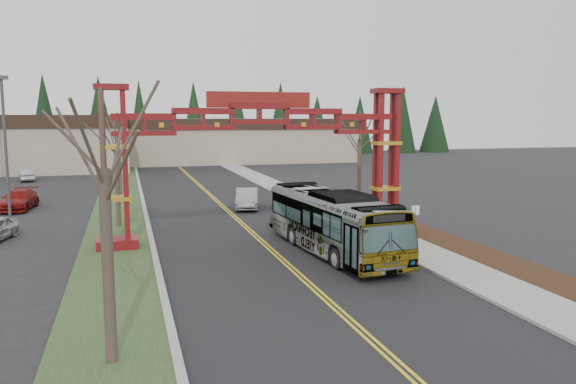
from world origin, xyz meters
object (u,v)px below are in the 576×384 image
object	(u,v)px
parked_car_far_a	(26,175)
light_pole_near	(5,136)
retail_building_east	(233,139)
street_sign	(415,215)
barrel_south	(411,225)
barrel_north	(390,216)
bare_tree_median_mid	(116,151)
bare_tree_median_near	(104,170)
barrel_mid	(383,218)
bare_tree_median_far	(118,135)
silver_sedan	(247,199)
bare_tree_right_far	(360,140)
parked_car_mid_a	(18,200)
transit_bus	(332,222)
gateway_arch	(259,138)

from	to	relation	value
parked_car_far_a	light_pole_near	distance (m)	25.42
retail_building_east	street_sign	xyz separation A→B (m)	(-1.19, -64.34, -2.05)
light_pole_near	barrel_south	world-z (taller)	light_pole_near
barrel_north	bare_tree_median_mid	bearing A→B (deg)	168.48
bare_tree_median_near	bare_tree_median_mid	size ratio (longest dim) A/B	1.13
parked_car_far_a	barrel_mid	xyz separation A→B (m)	(27.32, -35.41, -0.18)
bare_tree_median_far	barrel_mid	bearing A→B (deg)	-50.20
retail_building_east	bare_tree_median_far	distance (m)	43.35
silver_sedan	street_sign	xyz separation A→B (m)	(7.14, -13.94, 0.67)
light_pole_near	bare_tree_right_far	bearing A→B (deg)	-9.20
parked_car_mid_a	transit_bus	bearing A→B (deg)	-41.45
barrel_mid	barrel_north	bearing A→B (deg)	36.28
parked_car_far_a	barrel_north	xyz separation A→B (m)	(28.10, -34.83, -0.19)
retail_building_east	parked_car_far_a	size ratio (longest dim) A/B	9.22
barrel_mid	retail_building_east	bearing A→B (deg)	88.99
bare_tree_right_far	barrel_south	xyz separation A→B (m)	(-0.39, -9.12, -5.00)
transit_bus	barrel_north	bearing A→B (deg)	40.01
bare_tree_median_far	street_sign	distance (m)	30.37
parked_car_far_a	barrel_mid	bearing A→B (deg)	113.92
barrel_south	barrel_mid	size ratio (longest dim) A/B	0.90
parked_car_mid_a	barrel_mid	distance (m)	28.17
silver_sedan	barrel_south	size ratio (longest dim) A/B	5.33
bare_tree_median_mid	bare_tree_right_far	xyz separation A→B (m)	(18.00, 2.32, 0.42)
barrel_mid	parked_car_mid_a	bearing A→B (deg)	150.67
bare_tree_right_far	barrel_south	bearing A→B (deg)	-92.45
barrel_north	street_sign	bearing A→B (deg)	-100.10
bare_tree_median_far	barrel_north	world-z (taller)	bare_tree_median_far
transit_bus	barrel_north	size ratio (longest dim) A/B	12.30
parked_car_mid_a	light_pole_near	xyz separation A→B (m)	(-0.07, -3.13, 5.07)
parked_car_mid_a	bare_tree_right_far	xyz separation A→B (m)	(25.61, -7.29, 4.67)
parked_car_far_a	gateway_arch	bearing A→B (deg)	102.29
bare_tree_median_near	bare_tree_median_far	distance (m)	37.63
parked_car_mid_a	street_sign	world-z (taller)	street_sign
light_pole_near	street_sign	world-z (taller)	light_pole_near
transit_bus	bare_tree_median_mid	distance (m)	15.50
transit_bus	bare_tree_median_mid	world-z (taller)	bare_tree_median_mid
gateway_arch	retail_building_east	distance (m)	62.80
parked_car_far_a	transit_bus	bearing A→B (deg)	103.41
silver_sedan	bare_tree_right_far	xyz separation A→B (m)	(8.33, -2.81, 4.65)
bare_tree_median_mid	light_pole_near	xyz separation A→B (m)	(-7.68, 6.48, 0.82)
gateway_arch	bare_tree_median_mid	world-z (taller)	gateway_arch
bare_tree_median_far	barrel_mid	xyz separation A→B (m)	(16.95, -20.35, -5.06)
bare_tree_median_far	barrel_mid	distance (m)	26.96
barrel_north	barrel_mid	bearing A→B (deg)	-143.72
gateway_arch	transit_bus	bearing A→B (deg)	-53.37
transit_bus	bare_tree_median_far	xyz separation A→B (m)	(-10.97, 26.57, 3.90)
silver_sedan	bare_tree_median_near	distance (m)	28.73
barrel_south	barrel_north	world-z (taller)	barrel_north
transit_bus	parked_car_mid_a	bearing A→B (deg)	127.68
silver_sedan	barrel_mid	bearing A→B (deg)	-39.08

